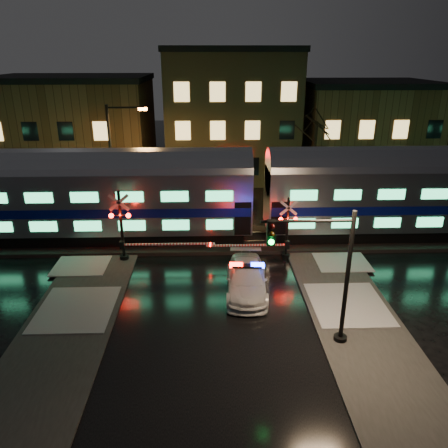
{
  "coord_description": "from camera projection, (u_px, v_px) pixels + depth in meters",
  "views": [
    {
      "loc": [
        -0.06,
        -20.97,
        11.42
      ],
      "look_at": [
        0.68,
        2.5,
        2.2
      ],
      "focal_mm": 35.0,
      "sensor_mm": 36.0,
      "label": 1
    }
  ],
  "objects": [
    {
      "name": "building_right",
      "position": [
        363.0,
        131.0,
        43.04
      ],
      "size": [
        12.0,
        10.0,
        8.5
      ],
      "primitive_type": "cube",
      "color": "brown",
      "rests_on": "ground"
    },
    {
      "name": "ground",
      "position": [
        213.0,
        279.0,
        23.69
      ],
      "size": [
        120.0,
        120.0,
        0.0
      ],
      "primitive_type": "plane",
      "color": "black",
      "rests_on": "ground"
    },
    {
      "name": "crossing_signal_right",
      "position": [
        281.0,
        235.0,
        25.38
      ],
      "size": [
        5.35,
        0.64,
        3.78
      ],
      "color": "black",
      "rests_on": "ground"
    },
    {
      "name": "sidewalk_left",
      "position": [
        56.0,
        350.0,
        17.89
      ],
      "size": [
        4.0,
        20.0,
        0.12
      ],
      "primitive_type": "cube",
      "color": "#2D2D2D",
      "rests_on": "ground"
    },
    {
      "name": "sidewalk_right",
      "position": [
        369.0,
        344.0,
        18.28
      ],
      "size": [
        4.0,
        20.0,
        0.12
      ],
      "primitive_type": "cube",
      "color": "#2D2D2D",
      "rests_on": "ground"
    },
    {
      "name": "traffic_light",
      "position": [
        325.0,
        277.0,
        17.29
      ],
      "size": [
        3.82,
        0.69,
        5.91
      ],
      "rotation": [
        0.0,
        0.0,
        0.25
      ],
      "color": "black",
      "rests_on": "ground"
    },
    {
      "name": "streetlight",
      "position": [
        115.0,
        156.0,
        30.13
      ],
      "size": [
        2.76,
        0.29,
        8.26
      ],
      "color": "black",
      "rests_on": "ground"
    },
    {
      "name": "building_left",
      "position": [
        76.0,
        130.0,
        42.13
      ],
      "size": [
        14.0,
        10.0,
        9.0
      ],
      "primitive_type": "cube",
      "color": "brown",
      "rests_on": "ground"
    },
    {
      "name": "crossing_signal_left",
      "position": [
        128.0,
        233.0,
        25.05
      ],
      "size": [
        6.05,
        0.67,
        4.28
      ],
      "color": "black",
      "rests_on": "ground"
    },
    {
      "name": "police_car",
      "position": [
        247.0,
        279.0,
        22.11
      ],
      "size": [
        2.29,
        5.08,
        1.61
      ],
      "rotation": [
        0.0,
        0.0,
        -0.05
      ],
      "color": "silver",
      "rests_on": "ground"
    },
    {
      "name": "ballast",
      "position": [
        212.0,
        240.0,
        28.3
      ],
      "size": [
        90.0,
        4.2,
        0.24
      ],
      "primitive_type": "cube",
      "color": "black",
      "rests_on": "ground"
    },
    {
      "name": "building_mid",
      "position": [
        231.0,
        115.0,
        42.58
      ],
      "size": [
        12.0,
        11.0,
        11.5
      ],
      "primitive_type": "cube",
      "color": "brown",
      "rests_on": "ground"
    },
    {
      "name": "train",
      "position": [
        259.0,
        191.0,
        27.19
      ],
      "size": [
        51.0,
        3.12,
        5.92
      ],
      "color": "black",
      "rests_on": "ballast"
    }
  ]
}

